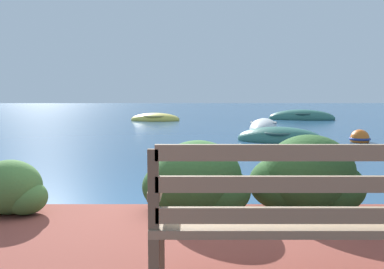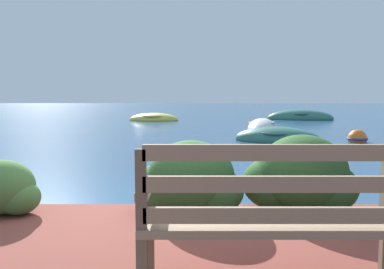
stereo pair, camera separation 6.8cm
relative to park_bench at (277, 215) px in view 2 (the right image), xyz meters
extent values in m
plane|color=navy|center=(-0.73, 2.01, -0.71)|extent=(80.00, 80.00, 0.00)
cube|color=brown|center=(-0.78, 0.26, -0.29)|extent=(0.06, 0.06, 0.40)
cube|color=#8C755B|center=(0.00, 0.05, -0.06)|extent=(1.62, 0.48, 0.05)
cube|color=#8C755B|center=(0.00, -0.16, 0.04)|extent=(1.54, 0.04, 0.09)
cube|color=#8C755B|center=(0.00, -0.16, 0.22)|extent=(1.54, 0.04, 0.09)
cube|color=#8C755B|center=(0.00, -0.16, 0.39)|extent=(1.54, 0.04, 0.09)
cube|color=brown|center=(-0.78, -0.16, 0.19)|extent=(0.06, 0.04, 0.45)
cube|color=#8C755B|center=(-0.78, 0.05, 0.14)|extent=(0.07, 0.43, 0.05)
ellipsoid|color=#426B33|center=(-2.36, 1.66, -0.22)|extent=(0.63, 0.57, 0.54)
ellipsoid|color=#426B33|center=(-2.20, 1.63, -0.31)|extent=(0.44, 0.40, 0.35)
ellipsoid|color=#2D5628|center=(-0.51, 1.66, -0.12)|extent=(0.86, 0.77, 0.73)
ellipsoid|color=#2D5628|center=(-0.74, 1.73, -0.23)|extent=(0.64, 0.58, 0.51)
ellipsoid|color=#2D5628|center=(-0.29, 1.62, -0.25)|extent=(0.60, 0.54, 0.47)
ellipsoid|color=#284C23|center=(0.61, 1.75, -0.10)|extent=(0.91, 0.82, 0.78)
ellipsoid|color=#284C23|center=(0.36, 1.82, -0.21)|extent=(0.68, 0.62, 0.55)
ellipsoid|color=#284C23|center=(0.84, 1.70, -0.23)|extent=(0.64, 0.57, 0.50)
ellipsoid|color=#336B5B|center=(1.86, 9.26, -0.65)|extent=(2.61, 1.89, 0.72)
torus|color=#304F46|center=(1.86, 9.26, -0.45)|extent=(1.40, 1.40, 0.07)
cube|color=#846647|center=(1.53, 9.39, -0.48)|extent=(0.43, 0.82, 0.04)
cube|color=#846647|center=(2.14, 9.14, -0.48)|extent=(0.43, 0.82, 0.04)
ellipsoid|color=silver|center=(2.00, 12.82, -0.65)|extent=(1.63, 2.87, 0.70)
torus|color=gray|center=(2.00, 12.82, -0.46)|extent=(1.17, 1.17, 0.07)
cube|color=#846647|center=(1.89, 12.42, -0.49)|extent=(0.75, 0.31, 0.04)
cube|color=#846647|center=(2.09, 13.15, -0.49)|extent=(0.75, 0.31, 0.04)
ellipsoid|color=#DBC64C|center=(-2.26, 17.22, -0.66)|extent=(2.30, 1.37, 0.62)
torus|color=olive|center=(-2.26, 17.22, -0.49)|extent=(1.33, 1.33, 0.07)
cube|color=#846647|center=(-1.92, 17.20, -0.52)|extent=(0.16, 1.02, 0.04)
cube|color=#846647|center=(-2.54, 17.23, -0.52)|extent=(0.16, 1.02, 0.04)
ellipsoid|color=#336B5B|center=(4.68, 17.90, -0.64)|extent=(3.24, 1.68, 0.83)
torus|color=#304F46|center=(4.68, 17.90, -0.41)|extent=(1.36, 1.36, 0.07)
cube|color=#846647|center=(4.22, 17.98, -0.44)|extent=(0.28, 0.93, 0.04)
cube|color=#846647|center=(5.06, 17.83, -0.44)|extent=(0.28, 0.93, 0.04)
sphere|color=orange|center=(4.04, 9.18, -0.62)|extent=(0.51, 0.51, 0.51)
torus|color=navy|center=(4.04, 9.18, -0.62)|extent=(0.57, 0.57, 0.06)
camera|label=1|loc=(-0.57, -2.46, 0.74)|focal=40.00mm
camera|label=2|loc=(-0.50, -2.46, 0.74)|focal=40.00mm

